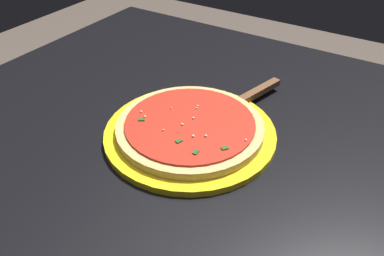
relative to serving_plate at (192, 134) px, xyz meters
The scene contains 4 objects.
restaurant_table 0.13m from the serving_plate, 84.24° to the right, with size 1.14×0.94×0.75m.
serving_plate is the anchor object (origin of this frame).
pizza 0.02m from the serving_plate, 93.19° to the left, with size 0.28×0.28×0.02m.
pizza_server 0.16m from the serving_plate, 104.87° to the right, with size 0.10×0.22×0.01m.
Camera 1 is at (-0.32, 0.56, 1.21)m, focal length 36.55 mm.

